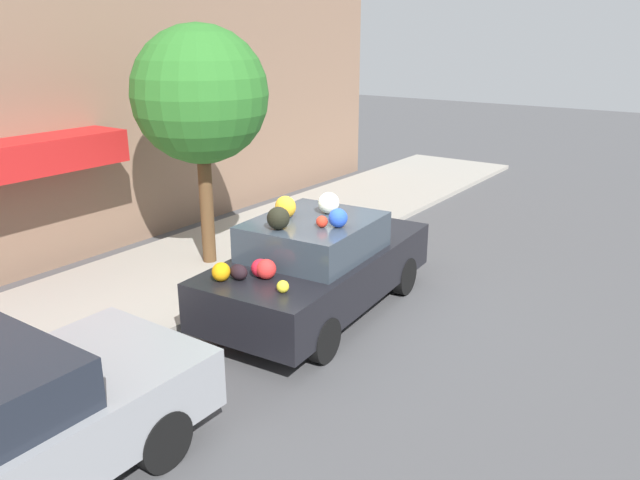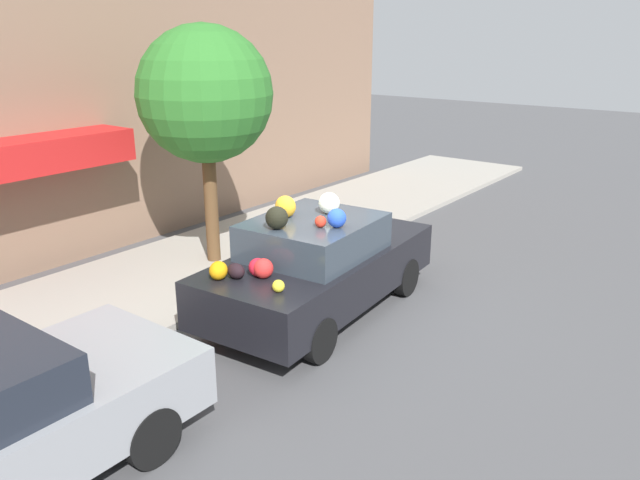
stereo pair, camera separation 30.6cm
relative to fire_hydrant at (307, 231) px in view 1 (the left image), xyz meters
name	(u,v)px [view 1 (the left image)]	position (x,y,z in m)	size (l,w,h in m)	color
ground_plane	(312,308)	(-2.00, -1.57, -0.45)	(60.00, 60.00, 0.00)	#4C4C4F
sidewalk_curb	(190,269)	(-2.00, 1.13, -0.40)	(24.00, 3.20, 0.10)	#9E998E
building_facade	(90,98)	(-2.11, 3.35, 2.49)	(18.00, 1.20, 5.96)	#846651
street_tree	(200,96)	(-1.59, 1.04, 2.61)	(2.32, 2.32, 4.13)	brown
fire_hydrant	(307,231)	(0.00, 0.00, 0.00)	(0.20, 0.20, 0.70)	red
art_car	(318,264)	(-2.05, -1.73, 0.34)	(4.29, 2.12, 1.83)	black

